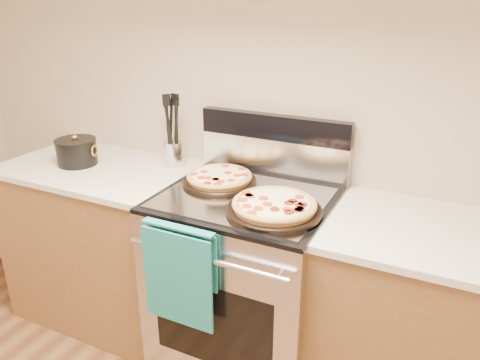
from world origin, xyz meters
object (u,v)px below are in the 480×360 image
at_px(range_body, 246,285).
at_px(pepperoni_pizza_front, 274,207).
at_px(pepperoni_pizza_back, 219,178).
at_px(saucepan, 77,153).
at_px(utensil_crock, 174,153).

relative_size(range_body, pepperoni_pizza_front, 2.33).
distance_m(pepperoni_pizza_back, saucepan, 0.83).
bearing_deg(pepperoni_pizza_back, pepperoni_pizza_front, -27.66).
relative_size(pepperoni_pizza_back, pepperoni_pizza_front, 0.89).
bearing_deg(range_body, utensil_crock, 157.51).
relative_size(pepperoni_pizza_back, utensil_crock, 2.62).
distance_m(pepperoni_pizza_back, utensil_crock, 0.38).
bearing_deg(saucepan, pepperoni_pizza_front, -5.99).
xyz_separation_m(utensil_crock, saucepan, (-0.47, -0.21, -0.00)).
relative_size(pepperoni_pizza_back, saucepan, 1.67).
relative_size(range_body, pepperoni_pizza_back, 2.61).
bearing_deg(saucepan, utensil_crock, 23.94).
bearing_deg(pepperoni_pizza_front, saucepan, 174.01).
height_order(pepperoni_pizza_front, utensil_crock, utensil_crock).
height_order(pepperoni_pizza_back, utensil_crock, utensil_crock).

